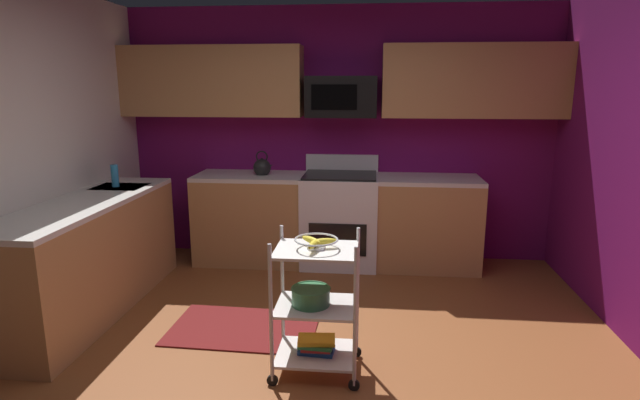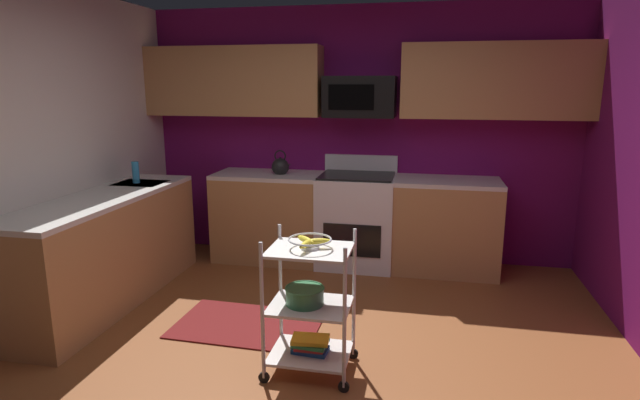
% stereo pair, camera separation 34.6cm
% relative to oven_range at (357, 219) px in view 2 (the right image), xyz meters
% --- Properties ---
extents(floor, '(4.40, 4.80, 0.04)m').
position_rel_oven_range_xyz_m(floor, '(-0.05, -2.10, -0.50)').
color(floor, brown).
rests_on(floor, ground).
extents(wall_back, '(4.52, 0.06, 2.60)m').
position_rel_oven_range_xyz_m(wall_back, '(-0.05, 0.33, 0.82)').
color(wall_back, '#6B1156').
rests_on(wall_back, ground).
extents(counter_run, '(3.64, 2.70, 0.92)m').
position_rel_oven_range_xyz_m(counter_run, '(-0.86, -0.57, -0.01)').
color(counter_run, '#B27F4C').
rests_on(counter_run, ground).
extents(oven_range, '(0.76, 0.65, 1.10)m').
position_rel_oven_range_xyz_m(oven_range, '(0.00, 0.00, 0.00)').
color(oven_range, white).
rests_on(oven_range, ground).
extents(upper_cabinets, '(4.40, 0.33, 0.70)m').
position_rel_oven_range_xyz_m(upper_cabinets, '(-0.06, 0.13, 1.37)').
color(upper_cabinets, '#B27F4C').
extents(microwave, '(0.70, 0.39, 0.40)m').
position_rel_oven_range_xyz_m(microwave, '(-0.00, 0.10, 1.22)').
color(microwave, black).
extents(rolling_cart, '(0.57, 0.42, 0.91)m').
position_rel_oven_range_xyz_m(rolling_cart, '(-0.01, -2.09, -0.03)').
color(rolling_cart, silver).
rests_on(rolling_cart, ground).
extents(fruit_bowl, '(0.27, 0.27, 0.07)m').
position_rel_oven_range_xyz_m(fruit_bowl, '(-0.01, -2.09, 0.40)').
color(fruit_bowl, silver).
rests_on(fruit_bowl, rolling_cart).
extents(mixing_bowl_large, '(0.25, 0.25, 0.11)m').
position_rel_oven_range_xyz_m(mixing_bowl_large, '(-0.04, -2.09, 0.04)').
color(mixing_bowl_large, '#387F4C').
rests_on(mixing_bowl_large, rolling_cart).
extents(book_stack, '(0.25, 0.18, 0.10)m').
position_rel_oven_range_xyz_m(book_stack, '(-0.01, -2.09, -0.30)').
color(book_stack, '#1E4C8C').
rests_on(book_stack, rolling_cart).
extents(kettle, '(0.21, 0.18, 0.26)m').
position_rel_oven_range_xyz_m(kettle, '(-0.80, -0.00, 0.52)').
color(kettle, black).
rests_on(kettle, counter_run).
extents(dish_soap_bottle, '(0.06, 0.06, 0.20)m').
position_rel_oven_range_xyz_m(dish_soap_bottle, '(-1.98, -0.77, 0.54)').
color(dish_soap_bottle, '#2D8CBF').
rests_on(dish_soap_bottle, counter_run).
extents(floor_rug, '(1.12, 0.73, 0.01)m').
position_rel_oven_range_xyz_m(floor_rug, '(-0.63, -1.57, -0.47)').
color(floor_rug, maroon).
rests_on(floor_rug, ground).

